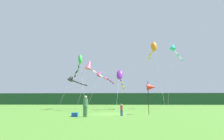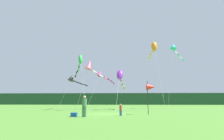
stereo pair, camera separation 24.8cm
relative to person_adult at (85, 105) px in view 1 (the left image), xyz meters
The scene contains 13 objects.
ground_plane 4.35m from the person_adult, 63.38° to the left, with size 120.00×120.00×0.00m, color #4C842D.
distant_treeline 48.83m from the person_adult, 87.78° to the left, with size 108.00×2.66×4.03m, color #1E4228.
person_adult is the anchor object (origin of this frame).
person_child 3.46m from the person_adult, 23.08° to the left, with size 0.24×0.24×1.10m.
cooler_box 1.38m from the person_adult, 156.96° to the left, with size 0.53×0.44×0.34m, color #1959B2.
banner_flag_pole 7.08m from the person_adult, 24.33° to the left, with size 0.90×0.70×3.38m.
kite_orange 17.55m from the person_adult, 55.61° to the left, with size 1.16×7.36×10.92m.
kite_black 16.11m from the person_adult, 109.56° to the left, with size 4.10×4.08×6.06m.
kite_rainbow 11.90m from the person_adult, 97.72° to the left, with size 3.98×4.74×7.51m.
kite_magenta 19.43m from the person_adult, 91.35° to the left, with size 4.46×8.44×7.30m.
kite_cyan 23.30m from the person_adult, 51.88° to the left, with size 5.51×7.18×11.88m.
kite_green 13.88m from the person_adult, 105.96° to the left, with size 4.11×9.37×8.64m.
kite_purple 13.03m from the person_adult, 75.66° to the left, with size 1.31×9.80×6.33m.
Camera 1 is at (1.12, -19.59, 1.39)m, focal length 28.77 mm.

